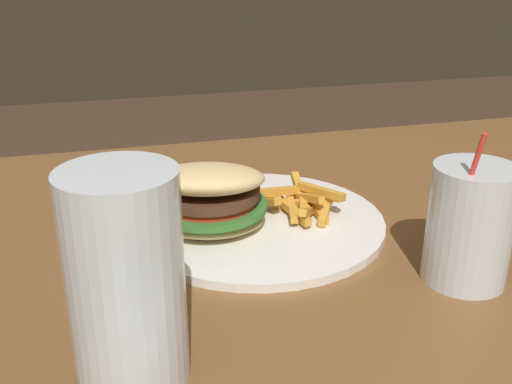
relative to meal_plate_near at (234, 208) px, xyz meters
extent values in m
cube|color=brown|center=(-0.03, 0.22, -0.05)|extent=(1.24, 1.15, 0.03)
cylinder|color=brown|center=(-0.58, -0.29, -0.41)|extent=(0.07, 0.07, 0.69)
cylinder|color=white|center=(-0.03, -0.01, -0.02)|extent=(0.31, 0.31, 0.01)
ellipsoid|color=#E0C17F|center=(0.03, 0.00, -0.01)|extent=(0.15, 0.13, 0.02)
cylinder|color=#38752D|center=(0.03, 0.00, 0.01)|extent=(0.16, 0.16, 0.01)
cylinder|color=red|center=(0.03, 0.00, 0.02)|extent=(0.13, 0.13, 0.01)
cylinder|color=#4C2D1E|center=(0.03, 0.00, 0.03)|extent=(0.14, 0.14, 0.01)
ellipsoid|color=#E0C17F|center=(0.03, 0.02, 0.05)|extent=(0.15, 0.14, 0.05)
cube|color=gold|center=(-0.04, -0.04, -0.01)|extent=(0.04, 0.05, 0.03)
cube|color=gold|center=(-0.09, -0.01, -0.01)|extent=(0.07, 0.04, 0.03)
cube|color=gold|center=(-0.09, -0.01, -0.01)|extent=(0.04, 0.08, 0.01)
cube|color=gold|center=(-0.09, -0.01, 0.00)|extent=(0.02, 0.07, 0.03)
cube|color=gold|center=(-0.11, 0.01, -0.01)|extent=(0.04, 0.07, 0.02)
cube|color=gold|center=(-0.07, 0.00, -0.01)|extent=(0.02, 0.08, 0.01)
cube|color=gold|center=(-0.07, 0.00, -0.01)|extent=(0.02, 0.06, 0.01)
cube|color=gold|center=(-0.09, -0.03, 0.00)|extent=(0.02, 0.08, 0.03)
cube|color=gold|center=(-0.05, -0.03, -0.01)|extent=(0.02, 0.06, 0.03)
cube|color=gold|center=(-0.11, -0.01, 0.00)|extent=(0.05, 0.06, 0.02)
cube|color=gold|center=(-0.04, -0.05, -0.01)|extent=(0.06, 0.04, 0.02)
cube|color=gold|center=(-0.04, -0.03, -0.01)|extent=(0.03, 0.06, 0.03)
cube|color=gold|center=(-0.08, -0.03, 0.00)|extent=(0.08, 0.03, 0.02)
cube|color=gold|center=(-0.10, -0.01, -0.01)|extent=(0.01, 0.09, 0.02)
cube|color=gold|center=(-0.11, -0.01, 0.01)|extent=(0.05, 0.06, 0.01)
cube|color=gold|center=(-0.09, 0.01, -0.01)|extent=(0.04, 0.06, 0.03)
cylinder|color=silver|center=(0.13, 0.23, 0.06)|extent=(0.09, 0.09, 0.17)
cylinder|color=#C67F23|center=(0.13, 0.23, 0.04)|extent=(0.08, 0.08, 0.14)
cylinder|color=silver|center=(-0.20, 0.17, 0.03)|extent=(0.08, 0.08, 0.12)
cylinder|color=yellow|center=(-0.20, 0.17, 0.01)|extent=(0.07, 0.07, 0.09)
cylinder|color=red|center=(-0.18, 0.18, 0.05)|extent=(0.02, 0.03, 0.16)
ellipsoid|color=silver|center=(0.17, -0.05, -0.02)|extent=(0.06, 0.07, 0.02)
cube|color=silver|center=(0.14, -0.13, -0.03)|extent=(0.07, 0.11, 0.00)
camera|label=1|loc=(0.14, 0.63, 0.28)|focal=42.00mm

